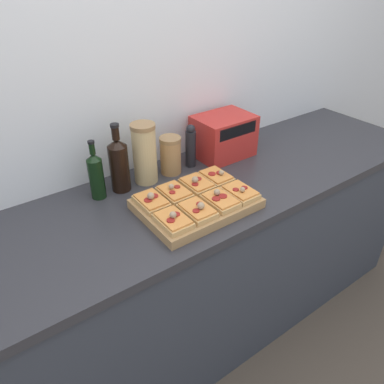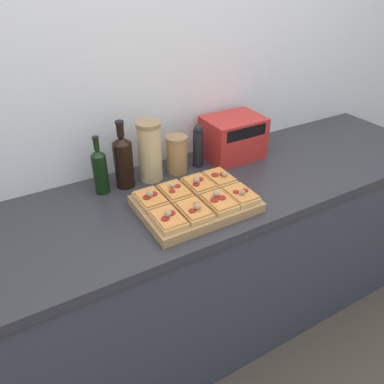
% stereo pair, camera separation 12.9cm
% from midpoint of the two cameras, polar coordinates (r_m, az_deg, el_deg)
% --- Properties ---
extents(ground_plane, '(12.00, 12.00, 0.00)m').
position_cam_midpoint_polar(ground_plane, '(2.08, 3.74, -25.92)').
color(ground_plane, '#4C4238').
extents(wall_back, '(6.00, 0.06, 2.50)m').
position_cam_midpoint_polar(wall_back, '(1.74, -9.39, 14.70)').
color(wall_back, silver).
rests_on(wall_back, ground_plane).
extents(kitchen_counter, '(2.63, 0.67, 0.91)m').
position_cam_midpoint_polar(kitchen_counter, '(1.88, -2.05, -11.74)').
color(kitchen_counter, '#333842').
rests_on(kitchen_counter, ground_plane).
extents(cutting_board, '(0.45, 0.32, 0.04)m').
position_cam_midpoint_polar(cutting_board, '(1.48, -1.82, -1.85)').
color(cutting_board, '#A37A4C').
rests_on(cutting_board, kitchen_counter).
extents(pizza_slice_back_left, '(0.10, 0.14, 0.06)m').
position_cam_midpoint_polar(pizza_slice_back_left, '(1.45, -8.79, -1.44)').
color(pizza_slice_back_left, tan).
rests_on(pizza_slice_back_left, cutting_board).
extents(pizza_slice_back_midleft, '(0.10, 0.14, 0.05)m').
position_cam_midpoint_polar(pizza_slice_back_midleft, '(1.49, -5.19, -0.13)').
color(pizza_slice_back_midleft, tan).
rests_on(pizza_slice_back_midleft, cutting_board).
extents(pizza_slice_back_midright, '(0.10, 0.14, 0.06)m').
position_cam_midpoint_polar(pizza_slice_back_midright, '(1.54, -1.80, 1.14)').
color(pizza_slice_back_midright, tan).
rests_on(pizza_slice_back_midright, cutting_board).
extents(pizza_slice_back_right, '(0.10, 0.14, 0.05)m').
position_cam_midpoint_polar(pizza_slice_back_right, '(1.59, 1.41, 2.29)').
color(pizza_slice_back_right, tan).
rests_on(pizza_slice_back_right, cutting_board).
extents(pizza_slice_front_left, '(0.10, 0.14, 0.05)m').
position_cam_midpoint_polar(pizza_slice_front_left, '(1.34, -5.69, -4.39)').
color(pizza_slice_front_left, tan).
rests_on(pizza_slice_front_left, cutting_board).
extents(pizza_slice_front_midleft, '(0.10, 0.14, 0.06)m').
position_cam_midpoint_polar(pizza_slice_front_midleft, '(1.38, -1.86, -2.85)').
color(pizza_slice_front_midleft, tan).
rests_on(pizza_slice_front_midleft, cutting_board).
extents(pizza_slice_front_midright, '(0.10, 0.14, 0.05)m').
position_cam_midpoint_polar(pizza_slice_front_midright, '(1.44, 1.63, -1.38)').
color(pizza_slice_front_midright, tan).
rests_on(pizza_slice_front_midright, cutting_board).
extents(pizza_slice_front_right, '(0.10, 0.14, 0.05)m').
position_cam_midpoint_polar(pizza_slice_front_right, '(1.49, 4.91, -0.09)').
color(pizza_slice_front_right, tan).
rests_on(pizza_slice_front_right, cutting_board).
extents(olive_oil_bottle, '(0.06, 0.06, 0.25)m').
position_cam_midpoint_polar(olive_oil_bottle, '(1.57, -16.72, 2.44)').
color(olive_oil_bottle, black).
rests_on(olive_oil_bottle, kitchen_counter).
extents(wine_bottle, '(0.08, 0.08, 0.30)m').
position_cam_midpoint_polar(wine_bottle, '(1.59, -13.37, 4.13)').
color(wine_bottle, black).
rests_on(wine_bottle, kitchen_counter).
extents(grain_jar_tall, '(0.11, 0.11, 0.27)m').
position_cam_midpoint_polar(grain_jar_tall, '(1.63, -9.51, 5.77)').
color(grain_jar_tall, tan).
rests_on(grain_jar_tall, kitchen_counter).
extents(grain_jar_short, '(0.10, 0.10, 0.17)m').
position_cam_midpoint_polar(grain_jar_short, '(1.70, -5.47, 5.56)').
color(grain_jar_short, '#AD7F4C').
rests_on(grain_jar_short, kitchen_counter).
extents(pepper_mill, '(0.05, 0.05, 0.21)m').
position_cam_midpoint_polar(pepper_mill, '(1.75, -2.33, 6.97)').
color(pepper_mill, black).
rests_on(pepper_mill, kitchen_counter).
extents(toaster_oven, '(0.30, 0.21, 0.20)m').
position_cam_midpoint_polar(toaster_oven, '(1.85, 2.81, 8.50)').
color(toaster_oven, red).
rests_on(toaster_oven, kitchen_counter).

